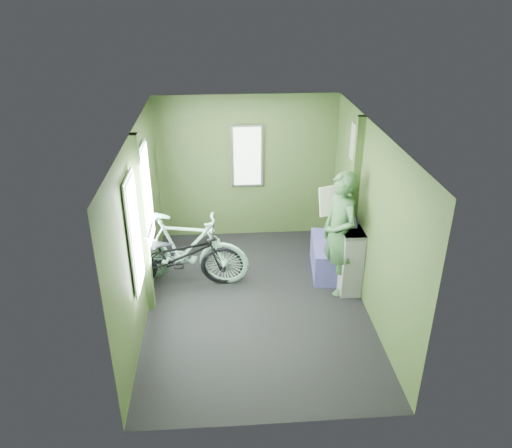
{
  "coord_description": "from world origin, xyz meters",
  "views": [
    {
      "loc": [
        -0.4,
        -5.41,
        3.83
      ],
      "look_at": [
        0.0,
        0.1,
        1.1
      ],
      "focal_mm": 35.0,
      "sensor_mm": 36.0,
      "label": 1
    }
  ],
  "objects_px": {
    "bicycle_mint": "(187,282)",
    "passenger": "(339,234)",
    "bicycle_black": "(180,285)",
    "bench_seat": "(333,253)",
    "waste_box": "(350,262)"
  },
  "relations": [
    {
      "from": "passenger",
      "to": "bicycle_black",
      "type": "bearing_deg",
      "value": -114.07
    },
    {
      "from": "bench_seat",
      "to": "passenger",
      "type": "bearing_deg",
      "value": -89.81
    },
    {
      "from": "passenger",
      "to": "bench_seat",
      "type": "bearing_deg",
      "value": 156.12
    },
    {
      "from": "bicycle_mint",
      "to": "bench_seat",
      "type": "distance_m",
      "value": 2.11
    },
    {
      "from": "passenger",
      "to": "bench_seat",
      "type": "distance_m",
      "value": 0.73
    },
    {
      "from": "bicycle_black",
      "to": "bicycle_mint",
      "type": "height_order",
      "value": "bicycle_mint"
    },
    {
      "from": "passenger",
      "to": "bench_seat",
      "type": "xyz_separation_m",
      "value": [
        0.05,
        0.46,
        -0.56
      ]
    },
    {
      "from": "bicycle_mint",
      "to": "passenger",
      "type": "xyz_separation_m",
      "value": [
        2.04,
        -0.3,
        0.85
      ]
    },
    {
      "from": "bicycle_mint",
      "to": "passenger",
      "type": "distance_m",
      "value": 2.23
    },
    {
      "from": "bicycle_black",
      "to": "bicycle_mint",
      "type": "distance_m",
      "value": 0.12
    },
    {
      "from": "passenger",
      "to": "waste_box",
      "type": "bearing_deg",
      "value": 50.76
    },
    {
      "from": "bicycle_black",
      "to": "bench_seat",
      "type": "height_order",
      "value": "bench_seat"
    },
    {
      "from": "passenger",
      "to": "waste_box",
      "type": "xyz_separation_m",
      "value": [
        0.16,
        -0.06,
        -0.39
      ]
    },
    {
      "from": "bicycle_black",
      "to": "passenger",
      "type": "distance_m",
      "value": 2.3
    },
    {
      "from": "bicycle_mint",
      "to": "bench_seat",
      "type": "bearing_deg",
      "value": -73.32
    }
  ]
}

